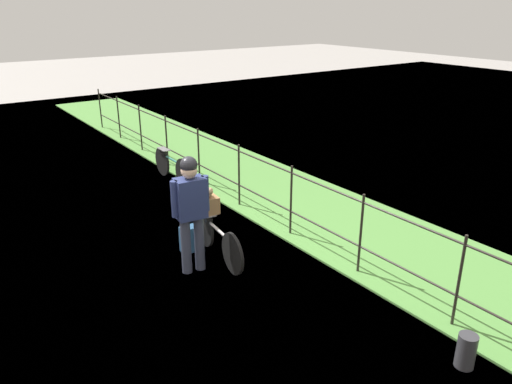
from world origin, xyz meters
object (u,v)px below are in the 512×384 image
bicycle_main (217,238)px  wooden_crate (207,204)px  mooring_bollard (466,351)px  cyclist_person (191,205)px  backpack_on_paving (190,239)px  terrier_dog (207,192)px  bicycle_parked (172,166)px

bicycle_main → wooden_crate: size_ratio=4.88×
mooring_bollard → cyclist_person: bearing=-158.4°
bicycle_main → backpack_on_paving: (-0.43, -0.22, -0.12)m
cyclist_person → mooring_bollard: 3.72m
terrier_dog → bicycle_main: bearing=-6.5°
mooring_bollard → bicycle_parked: bicycle_parked is taller
cyclist_person → bicycle_parked: 3.90m
mooring_bollard → bicycle_parked: bearing=179.2°
bicycle_main → mooring_bollard: 3.61m
cyclist_person → bicycle_parked: (-3.56, 1.44, -0.67)m
cyclist_person → bicycle_parked: cyclist_person is taller
terrier_dog → bicycle_parked: (-3.12, 0.94, -0.60)m
bicycle_main → bicycle_parked: 3.58m
bicycle_main → cyclist_person: 0.83m
wooden_crate → backpack_on_paving: wooden_crate is taller
wooden_crate → terrier_dog: size_ratio=1.01×
bicycle_main → bicycle_parked: bicycle_parked is taller
cyclist_person → bicycle_parked: size_ratio=1.02×
terrier_dog → cyclist_person: (0.44, -0.50, 0.07)m
cyclist_person → backpack_on_paving: (-0.55, 0.24, -0.80)m
wooden_crate → terrier_dog: bearing=-6.5°
terrier_dog → cyclist_person: 0.67m
wooden_crate → bicycle_main: bearing=-6.5°
bicycle_parked → bicycle_main: bearing=-15.8°
bicycle_main → wooden_crate: bearing=173.5°
wooden_crate → cyclist_person: bearing=-47.4°
terrier_dog → mooring_bollard: 3.98m
cyclist_person → bicycle_parked: bearing=158.0°
cyclist_person → mooring_bollard: cyclist_person is taller
wooden_crate → cyclist_person: cyclist_person is taller
bicycle_main → wooden_crate: 0.54m
cyclist_person → bicycle_main: bearing=104.3°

